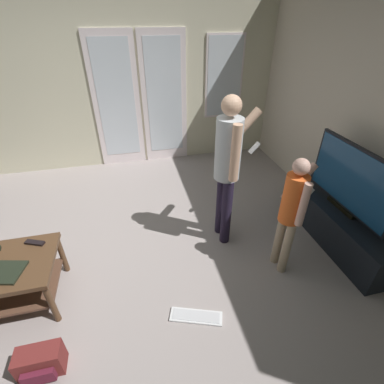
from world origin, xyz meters
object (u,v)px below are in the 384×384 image
(flat_screen_tv, at_px, (352,180))
(person_child, at_px, (292,208))
(coffee_table, at_px, (2,276))
(loose_keyboard, at_px, (196,316))
(person_adult, at_px, (228,162))
(laptop_closed, at_px, (0,272))
(tv_remote_black, at_px, (35,243))
(backpack, at_px, (41,362))
(tv_stand, at_px, (336,223))

(flat_screen_tv, xyz_separation_m, person_child, (-0.80, -0.24, -0.04))
(coffee_table, distance_m, flat_screen_tv, 3.32)
(loose_keyboard, bearing_deg, coffee_table, 161.10)
(flat_screen_tv, relative_size, person_adult, 0.70)
(flat_screen_tv, relative_size, person_child, 0.92)
(person_adult, height_order, loose_keyboard, person_adult)
(laptop_closed, distance_m, tv_remote_black, 0.35)
(person_adult, xyz_separation_m, laptop_closed, (-2.03, -0.50, -0.48))
(loose_keyboard, xyz_separation_m, laptop_closed, (-1.48, 0.43, 0.46))
(person_adult, height_order, person_child, person_adult)
(flat_screen_tv, relative_size, backpack, 3.65)
(laptop_closed, bearing_deg, loose_keyboard, -2.36)
(flat_screen_tv, bearing_deg, person_child, -163.13)
(laptop_closed, bearing_deg, person_adult, 27.78)
(tv_remote_black, bearing_deg, coffee_table, -118.65)
(tv_stand, bearing_deg, backpack, -165.49)
(tv_stand, xyz_separation_m, backpack, (-2.92, -0.76, -0.09))
(tv_remote_black, bearing_deg, flat_screen_tv, 20.94)
(backpack, height_order, tv_remote_black, tv_remote_black)
(person_child, relative_size, backpack, 3.98)
(backpack, bearing_deg, laptop_closed, 118.35)
(flat_screen_tv, bearing_deg, backpack, -165.42)
(coffee_table, height_order, tv_stand, coffee_table)
(coffee_table, relative_size, backpack, 2.89)
(flat_screen_tv, distance_m, person_child, 0.84)
(person_child, xyz_separation_m, laptop_closed, (-2.44, 0.06, -0.25))
(loose_keyboard, height_order, tv_remote_black, tv_remote_black)
(laptop_closed, bearing_deg, tv_stand, 17.04)
(person_child, relative_size, loose_keyboard, 2.63)
(coffee_table, height_order, backpack, coffee_table)
(person_adult, bearing_deg, tv_remote_black, -173.53)
(backpack, bearing_deg, tv_stand, 14.51)
(person_child, xyz_separation_m, tv_remote_black, (-2.25, 0.35, -0.25))
(tv_stand, bearing_deg, person_child, -163.40)
(flat_screen_tv, bearing_deg, tv_stand, -65.17)
(tv_stand, relative_size, flat_screen_tv, 1.40)
(tv_stand, height_order, person_child, person_child)
(coffee_table, bearing_deg, tv_stand, 1.44)
(coffee_table, xyz_separation_m, laptop_closed, (0.06, -0.10, 0.14))
(backpack, distance_m, loose_keyboard, 1.18)
(flat_screen_tv, xyz_separation_m, laptop_closed, (-3.24, -0.18, -0.29))
(tv_stand, xyz_separation_m, tv_remote_black, (-3.05, 0.11, 0.27))
(tv_stand, bearing_deg, person_adult, 165.06)
(flat_screen_tv, relative_size, loose_keyboard, 2.41)
(tv_stand, distance_m, backpack, 3.02)
(loose_keyboard, bearing_deg, flat_screen_tv, 19.19)
(laptop_closed, bearing_deg, backpack, -47.76)
(flat_screen_tv, bearing_deg, laptop_closed, -176.78)
(person_adult, distance_m, tv_remote_black, 1.91)
(coffee_table, distance_m, loose_keyboard, 1.66)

